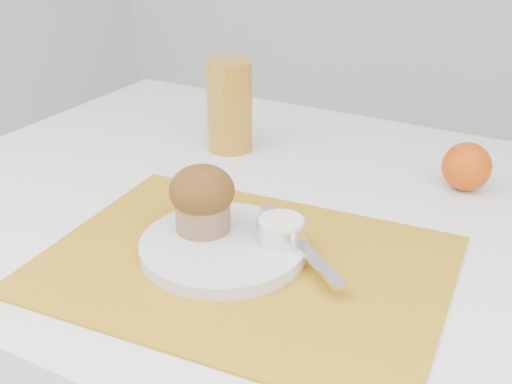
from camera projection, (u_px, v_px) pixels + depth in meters
The scene contains 10 objects.
placemat at pixel (244, 264), 0.74m from camera, with size 0.46×0.34×0.00m, color #BF841A.
plate at pixel (223, 247), 0.76m from camera, with size 0.20×0.20×0.02m, color silver.
ramekin at pixel (281, 231), 0.75m from camera, with size 0.06×0.06×0.03m, color silver.
cream at pixel (281, 222), 0.75m from camera, with size 0.05×0.05×0.01m, color white.
raspberry_near at pixel (265, 218), 0.79m from camera, with size 0.02×0.02×0.02m, color #5E020C.
raspberry_far at pixel (276, 232), 0.76m from camera, with size 0.02×0.02×0.02m, color #520217.
butter_knife at pixel (300, 243), 0.75m from camera, with size 0.20×0.02×0.00m, color silver.
orange at pixel (467, 167), 0.91m from camera, with size 0.07×0.07×0.07m, color #D54B07.
juice_glass at pixel (230, 106), 1.04m from camera, with size 0.07×0.07×0.15m, color #B77D22.
muffin at pixel (202, 198), 0.77m from camera, with size 0.09×0.09×0.08m.
Camera 1 is at (0.30, -0.66, 1.16)m, focal length 45.00 mm.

